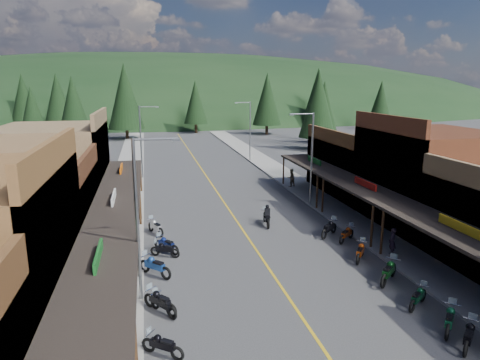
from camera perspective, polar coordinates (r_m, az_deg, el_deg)
ground at (r=28.28m, az=1.77°, el=-8.71°), size 220.00×220.00×0.00m
centerline at (r=47.12m, az=-4.18°, el=0.05°), size 0.15×90.00×0.01m
sidewalk_west at (r=46.71m, az=-14.80°, el=-0.38°), size 3.40×94.00×0.15m
sidewalk_east at (r=49.07m, az=5.92°, el=0.60°), size 3.40×94.00×0.15m
shop_west_2 at (r=29.22m, az=-26.34°, el=-4.11°), size 10.90×9.00×6.20m
shop_west_3 at (r=38.14m, az=-23.21°, el=1.40°), size 10.90×10.20×8.20m
shop_east_2 at (r=34.62m, az=23.78°, el=0.29°), size 10.90×9.00×8.20m
shop_east_3 at (r=42.73m, az=16.13°, el=1.72°), size 10.90×10.20×6.20m
streetlight_0 at (r=20.38m, az=-13.19°, el=-4.37°), size 2.16×0.18×8.00m
streetlight_1 at (r=47.88m, az=-12.92°, el=5.37°), size 2.16×0.18×8.00m
streetlight_2 at (r=36.58m, az=9.35°, el=3.33°), size 2.16×0.18×8.00m
streetlight_3 at (r=57.42m, az=1.21°, el=6.87°), size 2.16×0.18×8.00m
ridge_hill at (r=160.97m, az=-10.20°, el=8.87°), size 310.00×140.00×60.00m
pine_1 at (r=97.15m, az=-23.15°, el=9.92°), size 5.88×5.88×12.50m
pine_2 at (r=83.62m, az=-15.08°, el=10.71°), size 6.72×6.72×14.00m
pine_3 at (r=92.19m, az=-5.96°, el=10.29°), size 5.04×5.04×11.00m
pine_4 at (r=89.00m, az=3.64°, el=10.73°), size 5.88×5.88×12.50m
pine_5 at (r=105.61m, az=10.34°, el=11.28°), size 6.72×6.72×14.00m
pine_6 at (r=103.84m, az=18.25°, el=10.00°), size 5.04×5.04×11.00m
pine_7 at (r=104.71m, az=-26.92°, el=9.70°), size 5.88×5.88×12.50m
pine_8 at (r=67.46m, az=-25.92°, el=7.78°), size 4.48×4.48×10.00m
pine_9 at (r=76.93m, az=11.12°, el=9.57°), size 4.93×4.93×10.80m
pine_10 at (r=76.46m, az=-21.34°, el=9.23°), size 5.38×5.38×11.60m
pine_11 at (r=68.89m, az=10.38°, el=9.92°), size 5.82×5.82×12.40m
bike_west_3 at (r=17.89m, az=-10.30°, el=-20.73°), size 1.86×1.61×1.06m
bike_west_4 at (r=20.60m, az=-10.19°, el=-15.92°), size 1.55×1.89×1.06m
bike_west_5 at (r=20.77m, az=-10.63°, el=-15.48°), size 1.88×2.05×1.20m
bike_west_6 at (r=24.26m, az=-11.29°, el=-11.06°), size 2.12×2.19×1.31m
bike_west_7 at (r=26.69m, az=-9.98°, el=-9.02°), size 1.94×1.42×1.07m
bike_west_8 at (r=27.33m, az=-9.79°, el=-8.37°), size 1.84×1.97×1.16m
bike_west_9 at (r=30.66m, az=-11.19°, el=-6.05°), size 1.52×2.16×1.18m
bike_east_2 at (r=20.26m, az=28.22°, el=-17.71°), size 1.95×1.87×1.16m
bike_east_3 at (r=21.06m, az=26.18°, el=-16.23°), size 1.95×2.00×1.20m
bike_east_4 at (r=22.49m, az=22.65°, el=-14.14°), size 1.93×1.63×1.09m
bike_east_5 at (r=24.44m, az=19.22°, el=-11.33°), size 2.25×2.14×1.33m
bike_east_6 at (r=26.80m, az=15.77°, el=-9.09°), size 1.82×2.07×1.19m
bike_east_7 at (r=29.63m, az=14.03°, el=-6.92°), size 1.94×1.74×1.12m
bike_east_8 at (r=30.31m, az=11.81°, el=-6.23°), size 2.12×1.99×1.25m
rider_on_bike at (r=31.88m, az=3.55°, el=-4.93°), size 0.98×2.28×1.68m
pedestrian_east_a at (r=27.62m, az=19.64°, el=-7.75°), size 0.54×0.71×1.74m
pedestrian_east_b at (r=43.42m, az=6.81°, el=0.32°), size 1.00×0.75×1.82m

